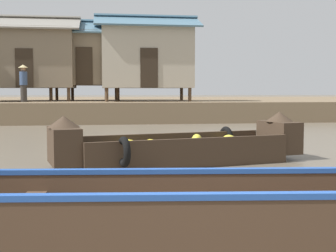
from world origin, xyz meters
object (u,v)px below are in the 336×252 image
at_px(stilt_house_mid_right, 85,58).
at_px(vendor_person, 23,81).
at_px(stilt_house_mid_left, 29,58).
at_px(stilt_house_right, 146,56).
at_px(banana_boat, 181,147).
at_px(viewer_boat, 155,209).

bearing_deg(stilt_house_mid_right, vendor_person, -131.85).
bearing_deg(stilt_house_mid_left, stilt_house_right, -13.63).
bearing_deg(stilt_house_right, vendor_person, -169.74).
xyz_separation_m(banana_boat, stilt_house_mid_right, (-2.34, 15.57, 2.75)).
bearing_deg(viewer_boat, vendor_person, 102.99).
height_order(stilt_house_mid_right, stilt_house_right, stilt_house_mid_right).
relative_size(viewer_boat, vendor_person, 4.17).
distance_m(viewer_boat, vendor_person, 17.66).
bearing_deg(vendor_person, stilt_house_mid_right, 48.15).
height_order(viewer_boat, vendor_person, vendor_person).
xyz_separation_m(stilt_house_right, vendor_person, (-5.60, -1.01, -1.23)).
xyz_separation_m(stilt_house_mid_right, vendor_person, (-2.63, -2.93, -1.25)).
distance_m(stilt_house_mid_left, vendor_person, 2.68).
relative_size(viewer_boat, stilt_house_mid_right, 1.61).
xyz_separation_m(viewer_boat, stilt_house_mid_right, (-1.33, 20.08, 2.76)).
bearing_deg(stilt_house_mid_right, stilt_house_mid_left, -168.69).
bearing_deg(stilt_house_right, banana_boat, -92.64).
bearing_deg(banana_boat, stilt_house_mid_right, 98.55).
distance_m(banana_boat, vendor_person, 13.67).
bearing_deg(viewer_boat, stilt_house_right, 84.84).
height_order(viewer_boat, stilt_house_right, stilt_house_right).
bearing_deg(vendor_person, stilt_house_right, 10.26).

